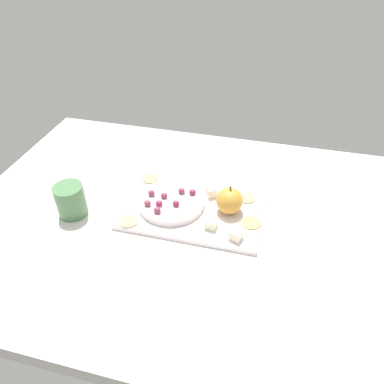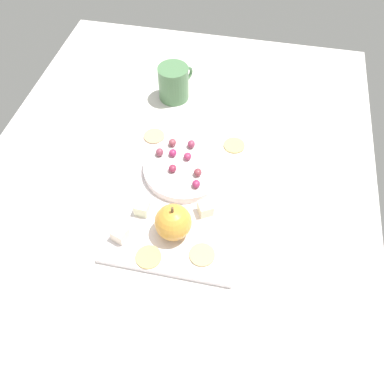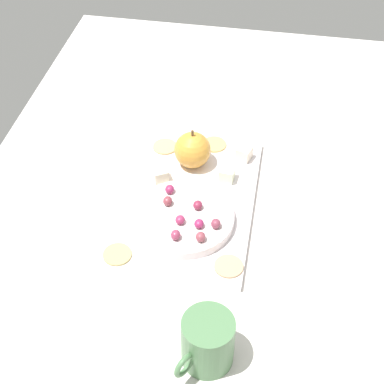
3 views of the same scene
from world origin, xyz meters
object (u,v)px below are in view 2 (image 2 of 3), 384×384
(cheese_cube_1, at_px, (120,234))
(grape_5, at_px, (188,156))
(cheese_cube_0, at_px, (205,208))
(cracker_2, at_px, (234,145))
(platter, at_px, (184,195))
(apple_whole, at_px, (173,222))
(cracker_3, at_px, (146,257))
(grape_6, at_px, (173,153))
(grape_7, at_px, (191,144))
(grape_2, at_px, (196,184))
(cracker_1, at_px, (154,136))
(grape_1, at_px, (198,172))
(grape_4, at_px, (172,143))
(cup, at_px, (174,83))
(grape_3, at_px, (171,168))
(grape_0, at_px, (160,152))
(cracker_0, at_px, (202,255))
(cheese_cube_2, at_px, (142,208))
(serving_dish, at_px, (185,168))

(cheese_cube_1, distance_m, grape_5, 0.23)
(cheese_cube_0, xyz_separation_m, cracker_2, (-0.20, 0.03, -0.01))
(platter, distance_m, apple_whole, 0.11)
(cracker_3, height_order, grape_6, grape_6)
(grape_6, relative_size, grape_7, 1.00)
(grape_2, bearing_deg, cracker_1, -137.16)
(grape_1, relative_size, grape_6, 1.00)
(grape_4, relative_size, cup, 0.18)
(cracker_2, bearing_deg, platter, -28.88)
(cheese_cube_0, distance_m, cup, 0.38)
(cracker_1, bearing_deg, grape_3, 31.97)
(cheese_cube_1, distance_m, grape_3, 0.18)
(platter, height_order, cracker_1, cracker_1)
(cheese_cube_1, relative_size, cup, 0.27)
(apple_whole, height_order, grape_5, apple_whole)
(grape_0, distance_m, grape_4, 0.04)
(cracker_0, distance_m, grape_3, 0.21)
(grape_6, bearing_deg, grape_0, -80.98)
(cheese_cube_2, height_order, grape_4, grape_4)
(grape_2, bearing_deg, platter, -70.66)
(cracker_0, distance_m, grape_0, 0.26)
(cracker_0, height_order, grape_6, grape_6)
(cheese_cube_1, bearing_deg, cracker_3, 63.14)
(grape_3, height_order, grape_6, same)
(apple_whole, distance_m, cup, 0.42)
(grape_2, relative_size, grape_5, 1.00)
(cup, bearing_deg, cheese_cube_1, -0.44)
(serving_dish, height_order, cracker_1, serving_dish)
(grape_3, height_order, grape_5, same)
(cheese_cube_0, height_order, cup, cup)
(cracker_2, height_order, grape_5, grape_5)
(grape_0, distance_m, grape_7, 0.07)
(cheese_cube_0, distance_m, grape_6, 0.16)
(cracker_1, relative_size, grape_7, 2.63)
(grape_2, height_order, grape_4, grape_4)
(cracker_3, bearing_deg, grape_4, -177.24)
(cracker_1, bearing_deg, cracker_2, 92.46)
(cracker_1, bearing_deg, cracker_0, 30.79)
(grape_3, xyz_separation_m, grape_5, (-0.04, 0.03, -0.00))
(grape_3, distance_m, grape_6, 0.04)
(apple_whole, xyz_separation_m, grape_3, (-0.14, -0.04, -0.01))
(cracker_3, bearing_deg, serving_dish, 173.26)
(grape_3, bearing_deg, cracker_2, 133.52)
(platter, distance_m, grape_2, 0.04)
(cheese_cube_0, relative_size, cheese_cube_1, 1.00)
(cracker_2, bearing_deg, grape_5, -51.27)
(cheese_cube_0, relative_size, grape_6, 1.46)
(grape_1, height_order, grape_3, same)
(platter, relative_size, cracker_1, 7.58)
(cheese_cube_0, xyz_separation_m, grape_2, (-0.05, -0.03, 0.01))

